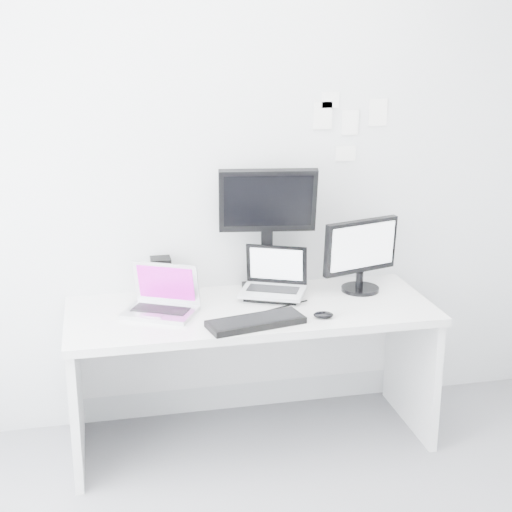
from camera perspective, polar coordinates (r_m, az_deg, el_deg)
The scene contains 14 objects.
back_wall at distance 3.89m, azimuth -1.44°, elevation 6.47°, with size 3.60×3.60×0.00m, color silver.
desk at distance 3.87m, azimuth -0.36°, elevation -8.98°, with size 1.80×0.70×0.73m, color silver.
macbook at distance 3.62m, azimuth -7.36°, elevation -2.57°, with size 0.33×0.25×0.25m, color #ABABAF.
speaker at distance 3.89m, azimuth -7.18°, elevation -1.56°, with size 0.10×0.10×0.20m, color black.
dell_laptop at distance 3.81m, azimuth 1.27°, elevation -1.35°, with size 0.32×0.25×0.26m, color silver.
rear_monitor at distance 3.87m, azimuth 0.86°, elevation 2.11°, with size 0.50×0.18×0.67m, color black.
samsung_monitor at distance 3.93m, azimuth 7.99°, elevation 0.11°, with size 0.43×0.20×0.40m, color black.
keyboard at distance 3.50m, azimuth -0.02°, elevation -5.01°, with size 0.45×0.16×0.03m, color black.
mouse at distance 3.60m, azimuth 5.11°, elevation -4.45°, with size 0.10×0.06×0.03m, color black.
wall_note_0 at distance 3.95m, azimuth 5.07°, elevation 10.53°, with size 0.10×0.00×0.14m, color white.
wall_note_1 at distance 4.00m, azimuth 7.14°, elevation 9.97°, with size 0.09×0.00×0.13m, color white.
wall_note_2 at distance 4.05m, azimuth 9.21°, elevation 10.68°, with size 0.10×0.00×0.14m, color white.
wall_note_3 at distance 4.02m, azimuth 6.79°, elevation 7.71°, with size 0.11×0.00×0.08m, color white.
wall_note_4 at distance 3.96m, azimuth 5.66°, elevation 11.66°, with size 0.09×0.00×0.08m, color white.
Camera 1 is at (-0.71, -2.16, 2.05)m, focal length 52.91 mm.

